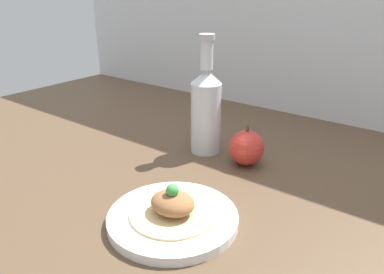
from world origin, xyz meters
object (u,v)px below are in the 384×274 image
Objects in this scene: cider_bottle at (206,108)px; plate at (173,217)px; apple at (246,148)px; plated_food at (173,206)px.

plate is at bearing -65.28° from cider_bottle.
plate is 2.36× the size of apple.
plated_food is at bearing -65.28° from cider_bottle.
plate is 2.28cm from plated_food.
cider_bottle reaches higher than apple.
plated_food is at bearing -63.43° from plate.
cider_bottle reaches higher than plate.
plated_food is 0.53× the size of cider_bottle.
apple is (-1.31, 27.31, 2.90)cm from plate.
cider_bottle is (-12.73, 27.64, 9.85)cm from plate.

